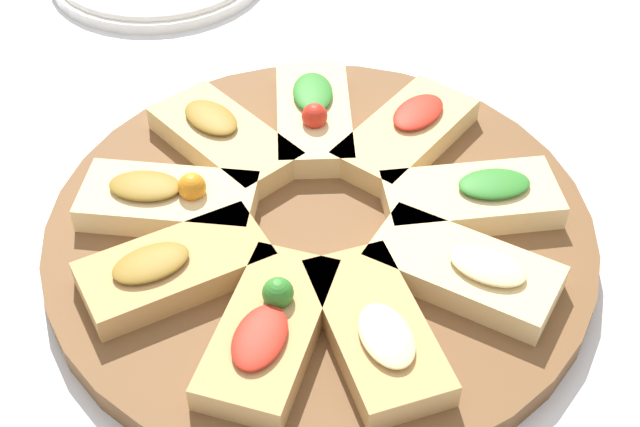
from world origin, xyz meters
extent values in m
plane|color=silver|center=(0.00, 0.00, 0.00)|extent=(3.00, 3.00, 0.00)
cylinder|color=brown|center=(0.00, 0.00, 0.01)|extent=(0.37, 0.37, 0.02)
cube|color=#E5C689|center=(0.02, -0.10, 0.03)|extent=(0.08, 0.13, 0.02)
ellipsoid|color=beige|center=(0.03, -0.11, 0.04)|extent=(0.04, 0.05, 0.01)
cube|color=#E5C689|center=(0.08, -0.06, 0.03)|extent=(0.12, 0.11, 0.02)
ellipsoid|color=#2D7A28|center=(0.09, -0.07, 0.04)|extent=(0.06, 0.05, 0.01)
cube|color=#DBB775|center=(0.10, 0.01, 0.03)|extent=(0.12, 0.07, 0.02)
ellipsoid|color=red|center=(0.12, 0.01, 0.04)|extent=(0.05, 0.03, 0.01)
cube|color=#E5C689|center=(0.07, 0.07, 0.03)|extent=(0.12, 0.12, 0.02)
ellipsoid|color=#2D7A28|center=(0.08, 0.08, 0.04)|extent=(0.05, 0.06, 0.01)
sphere|color=red|center=(0.06, 0.06, 0.04)|extent=(0.02, 0.02, 0.02)
cube|color=#DBB775|center=(0.01, 0.10, 0.03)|extent=(0.06, 0.12, 0.02)
ellipsoid|color=olive|center=(0.01, 0.12, 0.04)|extent=(0.03, 0.05, 0.01)
cube|color=#E5C689|center=(-0.06, 0.08, 0.03)|extent=(0.11, 0.12, 0.02)
ellipsoid|color=olive|center=(-0.07, 0.09, 0.04)|extent=(0.05, 0.06, 0.01)
sphere|color=orange|center=(-0.05, 0.07, 0.04)|extent=(0.02, 0.02, 0.02)
cube|color=tan|center=(-0.10, 0.03, 0.03)|extent=(0.13, 0.09, 0.02)
ellipsoid|color=olive|center=(-0.11, 0.04, 0.04)|extent=(0.05, 0.04, 0.01)
cube|color=tan|center=(-0.09, -0.05, 0.03)|extent=(0.13, 0.10, 0.02)
ellipsoid|color=red|center=(-0.10, -0.05, 0.04)|extent=(0.06, 0.05, 0.01)
sphere|color=#2D7A28|center=(-0.08, -0.04, 0.04)|extent=(0.02, 0.02, 0.02)
cube|color=tan|center=(-0.05, -0.09, 0.03)|extent=(0.10, 0.13, 0.02)
ellipsoid|color=beige|center=(-0.05, -0.10, 0.04)|extent=(0.05, 0.06, 0.01)
camera|label=1|loc=(-0.30, -0.29, 0.44)|focal=50.00mm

